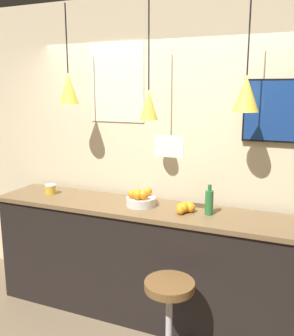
{
  "coord_description": "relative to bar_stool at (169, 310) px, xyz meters",
  "views": [
    {
      "loc": [
        1.22,
        -2.37,
        2.06
      ],
      "look_at": [
        0.0,
        0.52,
        1.4
      ],
      "focal_mm": 40.0,
      "sensor_mm": 36.0,
      "label": 1
    }
  ],
  "objects": [
    {
      "name": "pendant_lamp_middle",
      "position": [
        -0.41,
        0.6,
        1.46
      ],
      "size": [
        0.15,
        0.15,
        0.99
      ],
      "color": "black"
    },
    {
      "name": "mounted_tv",
      "position": [
        0.64,
        0.9,
        1.41
      ],
      "size": [
        0.63,
        0.04,
        0.51
      ],
      "color": "black"
    },
    {
      "name": "fruit_bowl",
      "position": [
        -0.48,
        0.56,
        0.64
      ],
      "size": [
        0.26,
        0.26,
        0.16
      ],
      "color": "beige",
      "rests_on": "service_counter"
    },
    {
      "name": "pendant_lamp_right",
      "position": [
        0.38,
        0.6,
        1.55
      ],
      "size": [
        0.2,
        0.2,
        0.91
      ],
      "color": "black"
    },
    {
      "name": "hanging_menu_board",
      "position": [
        -0.14,
        0.36,
        1.16
      ],
      "size": [
        0.24,
        0.01,
        0.17
      ],
      "color": "white"
    },
    {
      "name": "orange_pile",
      "position": [
        -0.06,
        0.55,
        0.61
      ],
      "size": [
        0.15,
        0.2,
        0.09
      ],
      "color": "orange",
      "rests_on": "service_counter"
    },
    {
      "name": "wall_poster",
      "position": [
        -0.88,
        0.92,
        1.65
      ],
      "size": [
        0.57,
        0.01,
        0.75
      ],
      "color": "beige"
    },
    {
      "name": "juice_bottle",
      "position": [
        0.14,
        0.57,
        0.68
      ],
      "size": [
        0.07,
        0.07,
        0.26
      ],
      "color": "#286B33",
      "rests_on": "service_counter"
    },
    {
      "name": "service_counter",
      "position": [
        -0.41,
        0.56,
        0.05
      ],
      "size": [
        2.93,
        0.57,
        1.05
      ],
      "color": "black",
      "rests_on": "ground_plane"
    },
    {
      "name": "spread_jar",
      "position": [
        -1.45,
        0.57,
        0.62
      ],
      "size": [
        0.1,
        0.1,
        0.09
      ],
      "color": "gold",
      "rests_on": "service_counter"
    },
    {
      "name": "pendant_lamp_left",
      "position": [
        -1.21,
        0.6,
        1.59
      ],
      "size": [
        0.18,
        0.18,
        0.87
      ],
      "color": "black"
    },
    {
      "name": "bar_stool",
      "position": [
        0.0,
        0.0,
        0.0
      ],
      "size": [
        0.4,
        0.4,
        0.7
      ],
      "color": "#B7B7BC",
      "rests_on": "ground_plane"
    },
    {
      "name": "back_wall",
      "position": [
        -0.41,
        0.95,
        0.97
      ],
      "size": [
        8.0,
        0.06,
        2.9
      ],
      "color": "beige",
      "rests_on": "ground_plane"
    }
  ]
}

